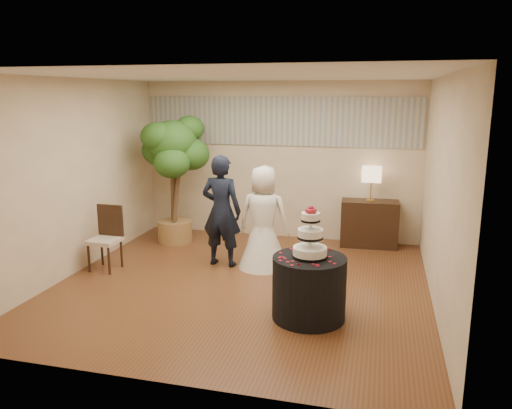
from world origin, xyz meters
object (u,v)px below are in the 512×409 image
(bride, at_px, (264,217))
(wedding_cake, at_px, (310,232))
(cake_table, at_px, (309,288))
(side_chair, at_px, (104,239))
(table_lamp, at_px, (371,184))
(ficus_tree, at_px, (173,179))
(console, at_px, (369,224))
(groom, at_px, (221,211))

(bride, height_order, wedding_cake, bride)
(cake_table, height_order, side_chair, side_chair)
(wedding_cake, bearing_deg, side_chair, 164.30)
(table_lamp, xyz_separation_m, ficus_tree, (-3.34, -0.59, 0.04))
(wedding_cake, xyz_separation_m, console, (0.59, 3.07, -0.65))
(side_chair, bearing_deg, console, 32.29)
(bride, bearing_deg, side_chair, 18.59)
(groom, bearing_deg, console, -139.58)
(wedding_cake, relative_size, table_lamp, 1.05)
(table_lamp, height_order, ficus_tree, ficus_tree)
(cake_table, xyz_separation_m, table_lamp, (0.59, 3.07, 0.72))
(wedding_cake, distance_m, table_lamp, 3.13)
(groom, distance_m, cake_table, 2.24)
(groom, height_order, side_chair, groom)
(table_lamp, bearing_deg, side_chair, -150.01)
(bride, distance_m, console, 2.15)
(cake_table, relative_size, ficus_tree, 0.38)
(ficus_tree, bearing_deg, groom, -38.62)
(ficus_tree, distance_m, side_chair, 1.77)
(cake_table, relative_size, console, 0.89)
(groom, distance_m, ficus_tree, 1.55)
(wedding_cake, height_order, console, wedding_cake)
(cake_table, height_order, console, console)
(cake_table, height_order, wedding_cake, wedding_cake)
(cake_table, bearing_deg, ficus_tree, 137.96)
(wedding_cake, xyz_separation_m, ficus_tree, (-2.75, 2.48, 0.08))
(groom, xyz_separation_m, ficus_tree, (-1.19, 0.95, 0.28))
(table_lamp, distance_m, ficus_tree, 3.39)
(cake_table, bearing_deg, table_lamp, 79.15)
(wedding_cake, bearing_deg, groom, 135.58)
(cake_table, bearing_deg, side_chair, 164.30)
(table_lamp, xyz_separation_m, side_chair, (-3.78, -2.18, -0.61))
(groom, xyz_separation_m, bride, (0.64, 0.06, -0.07))
(console, distance_m, table_lamp, 0.69)
(bride, distance_m, ficus_tree, 2.06)
(side_chair, bearing_deg, wedding_cake, -13.40)
(bride, xyz_separation_m, ficus_tree, (-1.83, 0.89, 0.35))
(table_lamp, bearing_deg, groom, -144.40)
(bride, relative_size, cake_table, 1.82)
(console, distance_m, side_chair, 4.36)
(ficus_tree, relative_size, side_chair, 2.37)
(bride, relative_size, wedding_cake, 2.55)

